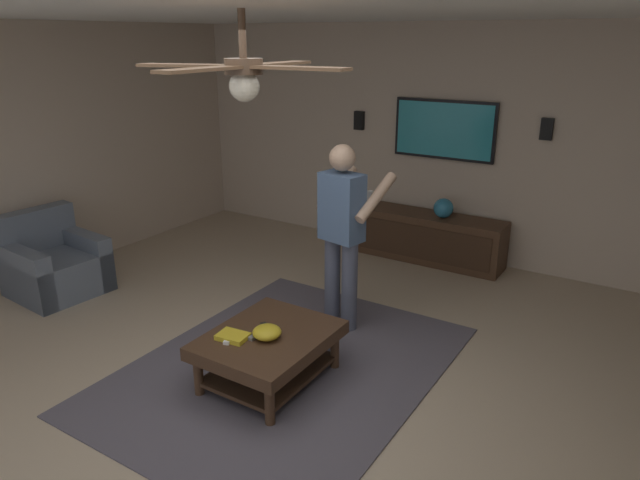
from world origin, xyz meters
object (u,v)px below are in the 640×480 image
Objects in this scene: bowl at (267,332)px; wall_speaker_right at (359,120)px; coffee_table at (269,346)px; person_standing at (343,227)px; ceiling_fan at (243,72)px; media_console at (429,238)px; remote_grey at (256,335)px; tv at (444,130)px; remote_white at (229,339)px; wall_speaker_left at (547,129)px; armchair at (54,266)px; book at (233,336)px; remote_black at (266,328)px; vase_round at (443,208)px.

bowl is 0.96× the size of wall_speaker_right.
coffee_table is 1.25m from person_standing.
coffee_table is 2.11m from ceiling_fan.
media_console reaches higher than remote_grey.
person_standing reaches higher than coffee_table.
tv reaches higher than remote_grey.
wall_speaker_left is at bearing 137.91° from remote_white.
book is at bearing -2.88° from armchair.
bowl is (-0.06, -0.03, 0.15)m from coffee_table.
person_standing is at bearing 152.71° from wall_speaker_left.
coffee_table is at bearing 30.90° from ceiling_fan.
remote_black is at bearing 2.43° from armchair.
person_standing is 1.41m from remote_white.
armchair is at bearing 85.99° from bowl.
wall_speaker_right is at bearing 17.85° from coffee_table.
media_console is (2.85, -2.86, -0.00)m from armchair.
tv reaches higher than wall_speaker_left.
book reaches higher than remote_white.
coffee_table is 4.75× the size of bowl.
wall_speaker_left is (3.33, -1.18, 1.16)m from remote_grey.
tv is at bearing 10.12° from person_standing.
ceiling_fan is (-0.53, -0.32, 1.84)m from bowl.
remote_black and remote_grey have the same top height.
armchair is 5.79× the size of remote_white.
vase_round is 1.00× the size of wall_speaker_right.
coffee_table is 2.99m from vase_round.
vase_round is (-0.27, -0.16, -0.82)m from tv.
person_standing is 1.26m from remote_grey.
remote_white is at bearing -176.84° from person_standing.
bowl is 3.03m from vase_round.
media_console is 11.33× the size of remote_grey.
ceiling_fan reaches higher than armchair.
wall_speaker_left reaches higher than armchair.
wall_speaker_right is (0.25, 1.09, 1.23)m from media_console.
bowl is at bearing 176.85° from vase_round.
ceiling_fan is at bearing 4.91° from media_console.
remote_white is at bearing -41.98° from remote_grey.
person_standing is at bearing -1.19° from media_console.
remote_black is at bearing -1.76° from tv.
wall_speaker_left is (2.18, -1.12, 0.64)m from person_standing.
person_standing is 2.17m from ceiling_fan.
coffee_table is at bearing 146.38° from remote_grey.
remote_white is 0.68× the size of wall_speaker_left.
tv is 7.76× the size of remote_black.
armchair is 3.95× the size of book.
armchair is 3.95× the size of wall_speaker_left.
coffee_table is 0.15m from remote_grey.
wall_speaker_left reaches higher than bowl.
remote_grey is at bearing 116.98° from remote_white.
coffee_table is 0.83× the size of ceiling_fan.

